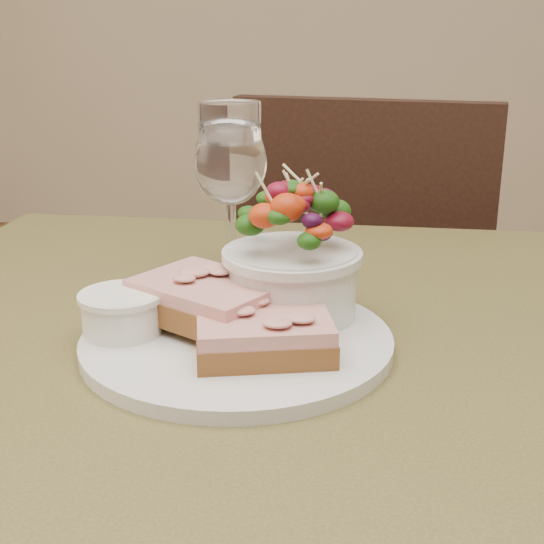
# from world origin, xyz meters

# --- Properties ---
(cafe_table) EXTENTS (0.80, 0.80, 0.75)m
(cafe_table) POSITION_xyz_m (0.00, 0.00, 0.65)
(cafe_table) COLOR #403C1B
(cafe_table) RESTS_ON ground
(chair_far) EXTENTS (0.47, 0.47, 0.90)m
(chair_far) POSITION_xyz_m (0.10, 0.76, 0.29)
(chair_far) COLOR black
(chair_far) RESTS_ON ground
(dinner_plate) EXTENTS (0.27, 0.27, 0.01)m
(dinner_plate) POSITION_xyz_m (-0.01, -0.02, 0.76)
(dinner_plate) COLOR silver
(dinner_plate) RESTS_ON cafe_table
(sandwich_front) EXTENTS (0.13, 0.10, 0.03)m
(sandwich_front) POSITION_xyz_m (0.02, -0.05, 0.78)
(sandwich_front) COLOR #532D16
(sandwich_front) RESTS_ON dinner_plate
(sandwich_back) EXTENTS (0.15, 0.14, 0.03)m
(sandwich_back) POSITION_xyz_m (-0.04, -0.00, 0.79)
(sandwich_back) COLOR #532D16
(sandwich_back) RESTS_ON dinner_plate
(ramekin) EXTENTS (0.07, 0.07, 0.04)m
(ramekin) POSITION_xyz_m (-0.11, -0.03, 0.78)
(ramekin) COLOR white
(ramekin) RESTS_ON dinner_plate
(salad_bowl) EXTENTS (0.12, 0.12, 0.13)m
(salad_bowl) POSITION_xyz_m (0.03, 0.03, 0.82)
(salad_bowl) COLOR silver
(salad_bowl) RESTS_ON dinner_plate
(garnish) EXTENTS (0.05, 0.04, 0.02)m
(garnish) POSITION_xyz_m (-0.08, 0.06, 0.77)
(garnish) COLOR black
(garnish) RESTS_ON dinner_plate
(wine_glass) EXTENTS (0.08, 0.08, 0.18)m
(wine_glass) POSITION_xyz_m (-0.05, 0.15, 0.87)
(wine_glass) COLOR white
(wine_glass) RESTS_ON cafe_table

